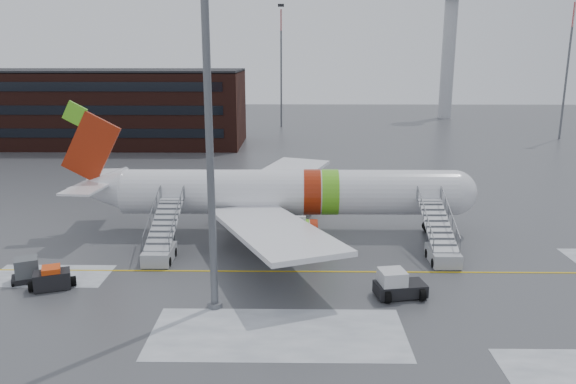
{
  "coord_description": "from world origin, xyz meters",
  "views": [
    {
      "loc": [
        -5.07,
        -37.97,
        15.0
      ],
      "look_at": [
        -5.66,
        6.15,
        4.0
      ],
      "focal_mm": 35.0,
      "sensor_mm": 36.0,
      "label": 1
    }
  ],
  "objects_px": {
    "airstair_fwd": "(441,246)",
    "uld_container": "(27,271)",
    "airliner": "(277,193)",
    "airstair_aft": "(161,244)",
    "baggage_tractor": "(52,279)",
    "pushback_tug": "(397,285)",
    "light_mast_near": "(207,84)"
  },
  "relations": [
    {
      "from": "pushback_tug",
      "to": "airstair_aft",
      "type": "bearing_deg",
      "value": 157.9
    },
    {
      "from": "airstair_aft",
      "to": "airstair_fwd",
      "type": "bearing_deg",
      "value": 0.0
    },
    {
      "from": "airliner",
      "to": "airstair_aft",
      "type": "bearing_deg",
      "value": -142.33
    },
    {
      "from": "pushback_tug",
      "to": "light_mast_near",
      "type": "relative_size",
      "value": 0.13
    },
    {
      "from": "baggage_tractor",
      "to": "light_mast_near",
      "type": "distance_m",
      "value": 16.99
    },
    {
      "from": "airstair_aft",
      "to": "uld_container",
      "type": "height_order",
      "value": "airstair_aft"
    },
    {
      "from": "airstair_fwd",
      "to": "light_mast_near",
      "type": "xyz_separation_m",
      "value": [
        -15.68,
        -8.36,
        12.26
      ]
    },
    {
      "from": "uld_container",
      "to": "light_mast_near",
      "type": "bearing_deg",
      "value": -16.11
    },
    {
      "from": "airstair_fwd",
      "to": "uld_container",
      "type": "distance_m",
      "value": 29.22
    },
    {
      "from": "airliner",
      "to": "uld_container",
      "type": "bearing_deg",
      "value": -146.06
    },
    {
      "from": "uld_container",
      "to": "airliner",
      "type": "bearing_deg",
      "value": 33.94
    },
    {
      "from": "airstair_fwd",
      "to": "uld_container",
      "type": "relative_size",
      "value": 3.17
    },
    {
      "from": "airstair_fwd",
      "to": "baggage_tractor",
      "type": "bearing_deg",
      "value": -167.84
    },
    {
      "from": "airstair_fwd",
      "to": "baggage_tractor",
      "type": "height_order",
      "value": "airstair_fwd"
    },
    {
      "from": "airstair_aft",
      "to": "airliner",
      "type": "bearing_deg",
      "value": 37.67
    },
    {
      "from": "airstair_aft",
      "to": "baggage_tractor",
      "type": "relative_size",
      "value": 2.51
    },
    {
      "from": "airstair_aft",
      "to": "light_mast_near",
      "type": "bearing_deg",
      "value": -58.31
    },
    {
      "from": "pushback_tug",
      "to": "airliner",
      "type": "bearing_deg",
      "value": 121.15
    },
    {
      "from": "airstair_fwd",
      "to": "light_mast_near",
      "type": "bearing_deg",
      "value": -151.93
    },
    {
      "from": "airliner",
      "to": "pushback_tug",
      "type": "bearing_deg",
      "value": -58.85
    },
    {
      "from": "airstair_fwd",
      "to": "pushback_tug",
      "type": "distance_m",
      "value": 8.0
    },
    {
      "from": "airstair_aft",
      "to": "baggage_tractor",
      "type": "distance_m",
      "value": 8.19
    },
    {
      "from": "airstair_aft",
      "to": "light_mast_near",
      "type": "relative_size",
      "value": 0.3
    },
    {
      "from": "airstair_fwd",
      "to": "airstair_aft",
      "type": "height_order",
      "value": "same"
    },
    {
      "from": "airstair_fwd",
      "to": "airstair_aft",
      "type": "distance_m",
      "value": 20.84
    },
    {
      "from": "airliner",
      "to": "uld_container",
      "type": "height_order",
      "value": "airliner"
    },
    {
      "from": "baggage_tractor",
      "to": "airstair_aft",
      "type": "bearing_deg",
      "value": 44.59
    },
    {
      "from": "uld_container",
      "to": "baggage_tractor",
      "type": "bearing_deg",
      "value": -28.54
    },
    {
      "from": "baggage_tractor",
      "to": "light_mast_near",
      "type": "xyz_separation_m",
      "value": [
        10.99,
        -2.62,
        12.69
      ]
    },
    {
      "from": "airstair_fwd",
      "to": "pushback_tug",
      "type": "height_order",
      "value": "airstair_fwd"
    },
    {
      "from": "airliner",
      "to": "airstair_aft",
      "type": "relative_size",
      "value": 4.55
    },
    {
      "from": "airstair_aft",
      "to": "light_mast_near",
      "type": "distance_m",
      "value": 15.71
    }
  ]
}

